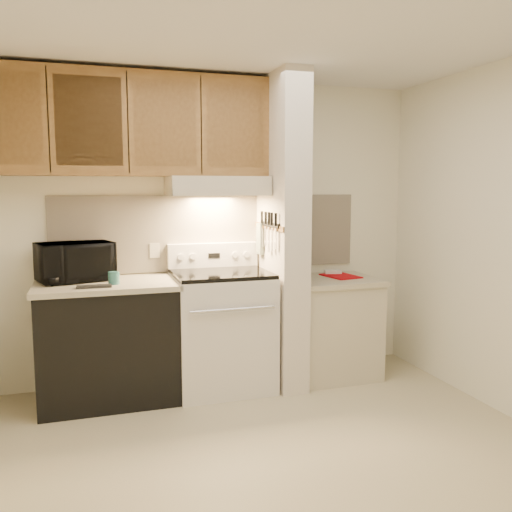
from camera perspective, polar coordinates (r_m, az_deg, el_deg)
name	(u,v)px	position (r m, az deg, el deg)	size (l,w,h in m)	color
floor	(268,452)	(3.53, 1.27, -19.96)	(3.60, 3.60, 0.00)	beige
ceiling	(269,26)	(3.26, 1.40, 23.01)	(3.60, 3.60, 0.00)	white
wall_back	(211,231)	(4.60, -4.75, 2.67)	(3.60, 0.02, 2.50)	white
backsplash	(211,233)	(4.59, -4.72, 2.47)	(2.60, 0.02, 0.63)	#FBE8CC
range_body	(222,332)	(4.40, -3.63, -7.97)	(0.76, 0.65, 0.92)	silver
oven_window	(232,337)	(4.10, -2.55, -8.55)	(0.50, 0.01, 0.30)	black
oven_handle	(233,310)	(4.01, -2.43, -5.66)	(0.02, 0.02, 0.65)	silver
cooktop	(221,274)	(4.30, -3.68, -1.85)	(0.74, 0.64, 0.03)	black
range_backguard	(213,255)	(4.56, -4.56, 0.11)	(0.76, 0.08, 0.20)	silver
range_display	(214,256)	(4.52, -4.44, 0.05)	(0.10, 0.01, 0.04)	black
range_knob_left_outer	(181,257)	(4.46, -7.93, -0.09)	(0.05, 0.05, 0.02)	silver
range_knob_left_inner	(193,256)	(4.48, -6.67, -0.04)	(0.05, 0.05, 0.02)	silver
range_knob_right_inner	(235,255)	(4.56, -2.23, 0.13)	(0.05, 0.05, 0.02)	silver
range_knob_right_outer	(246,254)	(4.59, -1.02, 0.18)	(0.05, 0.05, 0.02)	silver
dishwasher_front	(109,344)	(4.30, -15.26, -8.93)	(1.00, 0.63, 0.87)	black
left_countertop	(107,285)	(4.20, -15.46, -2.95)	(1.04, 0.67, 0.04)	#B6AE93
spoon_rest	(94,286)	(4.00, -16.68, -3.09)	(0.24, 0.08, 0.02)	black
teal_jar	(114,278)	(4.09, -14.74, -2.25)	(0.08, 0.08, 0.09)	#2F6E6D
outlet	(155,251)	(4.51, -10.62, 0.57)	(0.08, 0.01, 0.12)	beige
microwave	(75,262)	(4.31, -18.53, -0.57)	(0.53, 0.36, 0.29)	black
partition_pillar	(282,232)	(4.41, 2.75, 2.50)	(0.22, 0.70, 2.50)	beige
pillar_trim	(269,227)	(4.37, 1.33, 3.11)	(0.01, 0.70, 0.04)	olive
knife_strip	(270,225)	(4.32, 1.47, 3.33)	(0.02, 0.42, 0.04)	black
knife_blade_a	(275,239)	(4.16, 2.05, 1.81)	(0.01, 0.04, 0.16)	silver
knife_handle_a	(276,219)	(4.15, 2.09, 3.87)	(0.02, 0.02, 0.10)	black
knife_blade_b	(272,239)	(4.24, 1.70, 1.77)	(0.01, 0.04, 0.18)	silver
knife_handle_b	(272,219)	(4.23, 1.67, 3.94)	(0.02, 0.02, 0.10)	black
knife_blade_c	(269,240)	(4.32, 1.34, 1.74)	(0.01, 0.04, 0.20)	silver
knife_handle_c	(269,218)	(4.30, 1.37, 3.98)	(0.02, 0.02, 0.10)	black
knife_blade_d	(265,236)	(4.39, 1.00, 2.09)	(0.01, 0.04, 0.16)	silver
knife_handle_d	(266,218)	(4.37, 1.03, 4.04)	(0.02, 0.02, 0.10)	black
knife_blade_e	(262,237)	(4.48, 0.62, 2.06)	(0.01, 0.04, 0.18)	silver
knife_handle_e	(262,217)	(4.47, 0.63, 4.11)	(0.02, 0.02, 0.10)	black
oven_mitt	(260,239)	(4.53, 0.43, 1.83)	(0.03, 0.11, 0.26)	gray
right_cab_base	(332,329)	(4.73, 7.97, -7.64)	(0.70, 0.60, 0.81)	beige
right_countertop	(333,280)	(4.64, 8.06, -2.56)	(0.74, 0.64, 0.04)	#B6AE93
red_folder	(341,276)	(4.72, 8.90, -2.09)	(0.24, 0.32, 0.01)	#B0060D
white_box	(333,272)	(4.83, 8.07, -1.70)	(0.14, 0.10, 0.04)	white
range_hood	(217,186)	(4.37, -4.15, 7.37)	(0.78, 0.44, 0.15)	beige
hood_lip	(223,192)	(4.17, -3.47, 6.76)	(0.78, 0.04, 0.06)	beige
upper_cabinets	(126,125)	(4.33, -13.51, 13.29)	(2.18, 0.33, 0.77)	olive
cab_door_a	(6,118)	(4.19, -24.85, 13.05)	(0.46, 0.01, 0.63)	olive
cab_gap_a	(48,119)	(4.17, -21.04, 13.27)	(0.01, 0.01, 0.73)	black
cab_door_b	(89,121)	(4.16, -17.19, 13.43)	(0.46, 0.01, 0.63)	olive
cab_gap_b	(128,122)	(4.17, -13.34, 13.53)	(0.01, 0.01, 0.73)	black
cab_door_c	(165,124)	(4.21, -9.53, 13.58)	(0.46, 0.01, 0.63)	olive
cab_gap_c	(201,125)	(4.25, -5.79, 13.57)	(0.01, 0.01, 0.73)	black
cab_door_d	(236,126)	(4.32, -2.15, 13.50)	(0.46, 0.01, 0.63)	olive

